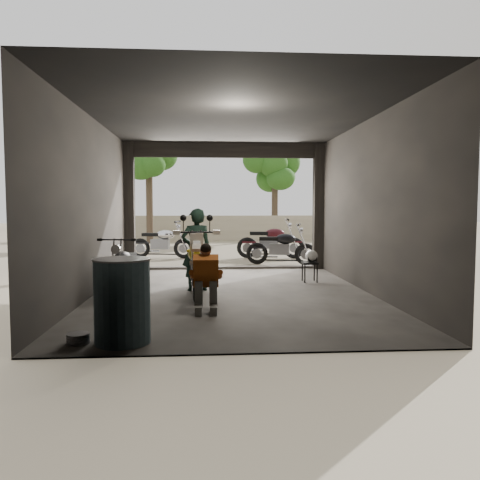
{
  "coord_description": "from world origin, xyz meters",
  "views": [
    {
      "loc": [
        -0.45,
        -8.43,
        1.59
      ],
      "look_at": [
        0.18,
        0.6,
        0.96
      ],
      "focal_mm": 35.0,
      "sensor_mm": 36.0,
      "label": 1
    }
  ],
  "objects": [
    {
      "name": "oil_drum",
      "position": [
        -1.44,
        -3.0,
        0.5
      ],
      "size": [
        0.77,
        0.77,
        0.99
      ],
      "primitive_type": "cylinder",
      "rotation": [
        0.0,
        0.0,
        -0.22
      ],
      "color": "#344E58",
      "rests_on": "ground"
    },
    {
      "name": "garage",
      "position": [
        0.0,
        0.55,
        1.28
      ],
      "size": [
        7.0,
        7.13,
        3.2
      ],
      "color": "#2D2B28",
      "rests_on": "ground"
    },
    {
      "name": "sign_post",
      "position": [
        3.13,
        3.89,
        1.41
      ],
      "size": [
        0.71,
        0.08,
        2.12
      ],
      "rotation": [
        0.0,
        0.0,
        0.32
      ],
      "color": "black",
      "rests_on": "ground"
    },
    {
      "name": "helmet",
      "position": [
        1.75,
        1.3,
        0.56
      ],
      "size": [
        0.29,
        0.3,
        0.25
      ],
      "primitive_type": "ellipsoid",
      "rotation": [
        0.0,
        0.0,
        -0.07
      ],
      "color": "beige",
      "rests_on": "stool"
    },
    {
      "name": "outside_bike_c",
      "position": [
        1.58,
        4.34,
        0.57
      ],
      "size": [
        1.81,
        1.08,
        1.15
      ],
      "primitive_type": null,
      "rotation": [
        0.0,
        0.0,
        1.33
      ],
      "color": "black",
      "rests_on": "ground"
    },
    {
      "name": "outside_bike_a",
      "position": [
        -1.88,
        6.26,
        0.59
      ],
      "size": [
        1.83,
        0.98,
        1.17
      ],
      "primitive_type": null,
      "rotation": [
        0.0,
        0.0,
        1.41
      ],
      "color": "black",
      "rests_on": "ground"
    },
    {
      "name": "left_bike",
      "position": [
        -2.0,
        0.35,
        0.52
      ],
      "size": [
        0.78,
        1.6,
        1.04
      ],
      "primitive_type": null,
      "rotation": [
        0.0,
        0.0,
        -0.1
      ],
      "color": "black",
      "rests_on": "ground"
    },
    {
      "name": "ground",
      "position": [
        0.0,
        0.0,
        0.0
      ],
      "size": [
        80.0,
        80.0,
        0.0
      ],
      "primitive_type": "plane",
      "color": "#7A6D56",
      "rests_on": "ground"
    },
    {
      "name": "tree_left",
      "position": [
        -3.0,
        12.5,
        3.99
      ],
      "size": [
        2.2,
        2.2,
        5.6
      ],
      "color": "#382B1E",
      "rests_on": "ground"
    },
    {
      "name": "main_bike",
      "position": [
        -0.64,
        0.01,
        0.61
      ],
      "size": [
        0.78,
        1.84,
        1.21
      ],
      "primitive_type": null,
      "rotation": [
        0.0,
        0.0,
        0.02
      ],
      "color": "beige",
      "rests_on": "ground"
    },
    {
      "name": "rider",
      "position": [
        -0.66,
        0.39,
        0.79
      ],
      "size": [
        0.64,
        0.49,
        1.57
      ],
      "primitive_type": "imported",
      "rotation": [
        0.0,
        0.0,
        3.35
      ],
      "color": "black",
      "rests_on": "ground"
    },
    {
      "name": "mechanic",
      "position": [
        -0.48,
        -1.43,
        0.5
      ],
      "size": [
        0.51,
        0.7,
        1.0
      ],
      "primitive_type": null,
      "rotation": [
        0.0,
        0.0,
        -0.0
      ],
      "color": "#9D4A14",
      "rests_on": "ground"
    },
    {
      "name": "boundary_wall",
      "position": [
        0.0,
        14.0,
        0.6
      ],
      "size": [
        18.0,
        0.3,
        1.2
      ],
      "primitive_type": "cube",
      "color": "gray",
      "rests_on": "ground"
    },
    {
      "name": "outside_bike_b",
      "position": [
        1.51,
        5.99,
        0.62
      ],
      "size": [
        1.92,
        0.99,
        1.24
      ],
      "primitive_type": null,
      "rotation": [
        0.0,
        0.0,
        1.44
      ],
      "color": "#390D13",
      "rests_on": "ground"
    },
    {
      "name": "tree_right",
      "position": [
        2.8,
        14.0,
        3.56
      ],
      "size": [
        2.2,
        2.2,
        5.0
      ],
      "color": "#382B1E",
      "rests_on": "ground"
    },
    {
      "name": "stool",
      "position": [
        1.7,
        1.25,
        0.37
      ],
      "size": [
        0.31,
        0.31,
        0.44
      ],
      "rotation": [
        0.0,
        0.0,
        -0.28
      ],
      "color": "black",
      "rests_on": "ground"
    }
  ]
}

